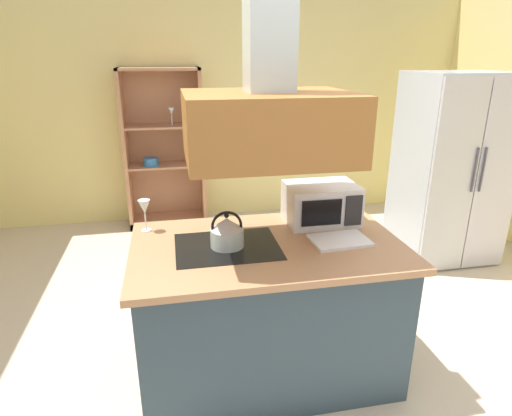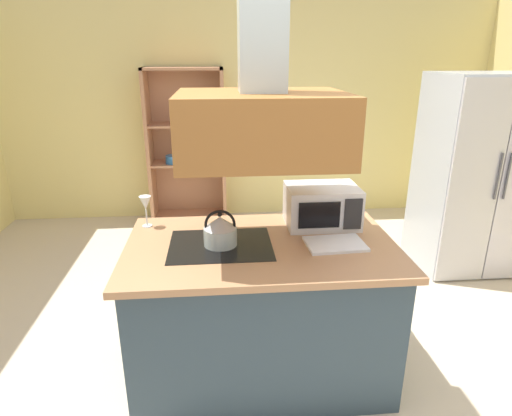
# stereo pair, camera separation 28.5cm
# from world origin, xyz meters

# --- Properties ---
(ground_plane) EXTENTS (7.80, 7.80, 0.00)m
(ground_plane) POSITION_xyz_m (0.00, 0.00, 0.00)
(ground_plane) COLOR beige
(wall_back) EXTENTS (6.00, 0.12, 2.70)m
(wall_back) POSITION_xyz_m (0.00, 3.00, 1.35)
(wall_back) COLOR #EAD785
(wall_back) RESTS_ON ground
(kitchen_island) EXTENTS (1.60, 0.99, 0.90)m
(kitchen_island) POSITION_xyz_m (-0.14, -0.03, 0.45)
(kitchen_island) COLOR #2F404C
(kitchen_island) RESTS_ON ground
(range_hood) EXTENTS (0.90, 0.70, 1.29)m
(range_hood) POSITION_xyz_m (-0.14, -0.03, 1.71)
(range_hood) COLOR #995F2B
(refrigerator) EXTENTS (0.90, 0.78, 1.81)m
(refrigerator) POSITION_xyz_m (1.99, 1.32, 0.91)
(refrigerator) COLOR #ADB5BD
(refrigerator) RESTS_ON ground
(dish_cabinet) EXTENTS (0.90, 0.40, 1.82)m
(dish_cabinet) POSITION_xyz_m (-0.75, 2.78, 0.81)
(dish_cabinet) COLOR #B27854
(dish_cabinet) RESTS_ON ground
(kettle) EXTENTS (0.19, 0.19, 0.22)m
(kettle) POSITION_xyz_m (-0.38, -0.03, 0.99)
(kettle) COLOR #AEBCB9
(kettle) RESTS_ON kitchen_island
(cutting_board) EXTENTS (0.35, 0.26, 0.02)m
(cutting_board) POSITION_xyz_m (0.29, -0.09, 0.91)
(cutting_board) COLOR white
(cutting_board) RESTS_ON kitchen_island
(microwave) EXTENTS (0.46, 0.35, 0.26)m
(microwave) POSITION_xyz_m (0.28, 0.24, 1.03)
(microwave) COLOR silver
(microwave) RESTS_ON kitchen_island
(wine_glass_on_counter) EXTENTS (0.08, 0.08, 0.21)m
(wine_glass_on_counter) POSITION_xyz_m (-0.85, 0.31, 1.05)
(wine_glass_on_counter) COLOR silver
(wine_glass_on_counter) RESTS_ON kitchen_island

